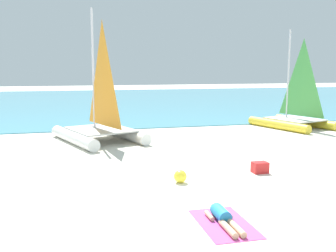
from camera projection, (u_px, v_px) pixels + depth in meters
ground_plane at (146, 138)px, 19.18m from camera, size 120.00×120.00×0.00m
ocean_water at (104, 101)px, 41.03m from camera, size 120.00×40.00×0.05m
sailboat_white at (100, 122)px, 18.18m from camera, size 4.40×5.46×6.17m
sailboat_yellow at (294, 113)px, 22.31m from camera, size 3.83×4.89×5.61m
towel_left at (224, 223)px, 8.58m from camera, size 1.13×1.92×0.01m
sunbather_left at (223, 217)px, 8.62m from camera, size 0.55×1.56×0.30m
beach_ball at (180, 176)px, 11.63m from camera, size 0.39×0.39×0.39m
cooler_box at (260, 167)px, 12.74m from camera, size 0.50×0.36×0.36m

